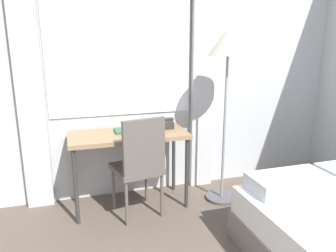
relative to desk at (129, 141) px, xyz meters
The scene contains 6 objects.
wall_back_with_window 0.81m from the desk, 50.33° to the left, with size 5.11×0.13×2.70m.
desk is the anchor object (origin of this frame).
desk_chair 0.27m from the desk, 78.24° to the right, with size 0.47×0.47×0.94m.
standing_lamp 1.20m from the desk, ahead, with size 0.37×0.37×1.69m.
telephone 0.41m from the desk, 14.52° to the left, with size 0.17×0.17×0.10m.
book 0.11m from the desk, 105.25° to the left, with size 0.21×0.18×0.02m.
Camera 1 is at (-0.81, -0.12, 1.57)m, focal length 35.00 mm.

